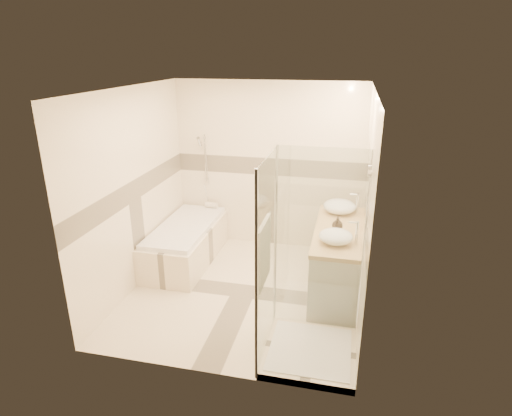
% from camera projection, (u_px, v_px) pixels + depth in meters
% --- Properties ---
extents(room, '(2.82, 3.02, 2.52)m').
position_uv_depth(room, '(248.00, 198.00, 5.02)').
color(room, beige).
rests_on(room, ground).
extents(bathtub, '(0.75, 1.70, 0.56)m').
position_uv_depth(bathtub, '(186.00, 241.00, 6.16)').
color(bathtub, beige).
rests_on(bathtub, ground).
extents(vanity, '(0.58, 1.62, 0.85)m').
position_uv_depth(vanity, '(337.00, 260.00, 5.35)').
color(vanity, white).
rests_on(vanity, ground).
extents(shower_enclosure, '(0.96, 0.93, 2.04)m').
position_uv_depth(shower_enclosure, '(301.00, 307.00, 4.22)').
color(shower_enclosure, beige).
rests_on(shower_enclosure, ground).
extents(vessel_sink_near, '(0.43, 0.43, 0.17)m').
position_uv_depth(vessel_sink_near, '(340.00, 206.00, 5.68)').
color(vessel_sink_near, white).
rests_on(vessel_sink_near, vanity).
extents(vessel_sink_far, '(0.38, 0.38, 0.15)m').
position_uv_depth(vessel_sink_far, '(336.00, 236.00, 4.80)').
color(vessel_sink_far, white).
rests_on(vessel_sink_far, vanity).
extents(faucet_near, '(0.12, 0.03, 0.29)m').
position_uv_depth(faucet_near, '(357.00, 202.00, 5.61)').
color(faucet_near, silver).
rests_on(faucet_near, vanity).
extents(faucet_far, '(0.11, 0.03, 0.28)m').
position_uv_depth(faucet_far, '(356.00, 231.00, 4.72)').
color(faucet_far, silver).
rests_on(faucet_far, vanity).
extents(amenity_bottle_a, '(0.11, 0.11, 0.18)m').
position_uv_depth(amenity_bottle_a, '(337.00, 225.00, 5.07)').
color(amenity_bottle_a, black).
rests_on(amenity_bottle_a, vanity).
extents(amenity_bottle_b, '(0.14, 0.14, 0.17)m').
position_uv_depth(amenity_bottle_b, '(337.00, 223.00, 5.14)').
color(amenity_bottle_b, black).
rests_on(amenity_bottle_b, vanity).
extents(folded_towels, '(0.19, 0.26, 0.08)m').
position_uv_depth(folded_towels, '(340.00, 208.00, 5.77)').
color(folded_towels, white).
rests_on(folded_towels, vanity).
extents(rolled_towel, '(0.19, 0.09, 0.09)m').
position_uv_depth(rolled_towel, '(211.00, 205.00, 6.70)').
color(rolled_towel, white).
rests_on(rolled_towel, bathtub).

